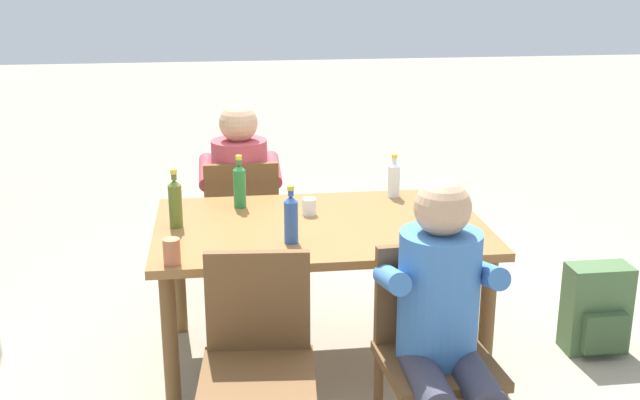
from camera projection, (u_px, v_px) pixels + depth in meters
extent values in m
plane|color=gray|center=(320.00, 360.00, 4.05)|extent=(24.00, 24.00, 0.00)
cube|color=olive|center=(320.00, 228.00, 3.84)|extent=(1.59, 1.02, 0.04)
cylinder|color=brown|center=(171.00, 346.00, 3.45)|extent=(0.07, 0.07, 0.70)
cylinder|color=brown|center=(486.00, 327.00, 3.63)|extent=(0.07, 0.07, 0.70)
cylinder|color=brown|center=(178.00, 272.00, 4.26)|extent=(0.07, 0.07, 0.70)
cylinder|color=brown|center=(436.00, 259.00, 4.44)|extent=(0.07, 0.07, 0.70)
cube|color=brown|center=(439.00, 365.00, 3.13)|extent=(0.47, 0.47, 0.04)
cube|color=brown|center=(425.00, 292.00, 3.24)|extent=(0.42, 0.07, 0.42)
cylinder|color=brown|center=(378.00, 396.00, 3.33)|extent=(0.04, 0.04, 0.41)
cylinder|color=brown|center=(464.00, 386.00, 3.41)|extent=(0.04, 0.04, 0.41)
cube|color=brown|center=(241.00, 227.00, 4.72)|extent=(0.44, 0.44, 0.04)
cube|color=brown|center=(242.00, 200.00, 4.46)|extent=(0.42, 0.04, 0.42)
cylinder|color=brown|center=(271.00, 249.00, 4.99)|extent=(0.04, 0.04, 0.41)
cylinder|color=brown|center=(211.00, 252.00, 4.94)|extent=(0.04, 0.04, 0.41)
cylinder|color=brown|center=(277.00, 272.00, 4.63)|extent=(0.04, 0.04, 0.41)
cylinder|color=brown|center=(211.00, 276.00, 4.58)|extent=(0.04, 0.04, 0.41)
cube|color=brown|center=(258.00, 377.00, 3.04)|extent=(0.48, 0.48, 0.04)
cube|color=brown|center=(258.00, 301.00, 3.16)|extent=(0.42, 0.08, 0.42)
cylinder|color=#3D70B2|center=(438.00, 295.00, 3.09)|extent=(0.32, 0.32, 0.52)
sphere|color=tan|center=(443.00, 208.00, 2.98)|extent=(0.22, 0.22, 0.22)
cylinder|color=#383847|center=(426.00, 382.00, 2.97)|extent=(0.14, 0.40, 0.14)
cylinder|color=#3D70B2|center=(392.00, 279.00, 3.04)|extent=(0.09, 0.31, 0.16)
cylinder|color=#383847|center=(473.00, 379.00, 2.99)|extent=(0.14, 0.40, 0.14)
cylinder|color=#3D70B2|center=(486.00, 274.00, 3.09)|extent=(0.09, 0.31, 0.16)
cylinder|color=#B7424C|center=(240.00, 184.00, 4.59)|extent=(0.32, 0.32, 0.52)
sphere|color=tan|center=(238.00, 123.00, 4.48)|extent=(0.22, 0.22, 0.22)
cylinder|color=#383847|center=(255.00, 215.00, 4.87)|extent=(0.14, 0.40, 0.14)
cylinder|color=#383847|center=(254.00, 238.00, 5.12)|extent=(0.11, 0.11, 0.45)
cylinder|color=#B7424C|center=(273.00, 170.00, 4.59)|extent=(0.09, 0.31, 0.16)
cylinder|color=#383847|center=(226.00, 216.00, 4.85)|extent=(0.14, 0.40, 0.14)
cylinder|color=#383847|center=(226.00, 240.00, 5.10)|extent=(0.11, 0.11, 0.45)
cylinder|color=#B7424C|center=(207.00, 172.00, 4.54)|extent=(0.09, 0.31, 0.16)
cylinder|color=white|center=(394.00, 181.00, 4.24)|extent=(0.06, 0.06, 0.17)
cone|color=white|center=(394.00, 164.00, 4.21)|extent=(0.06, 0.06, 0.02)
cylinder|color=white|center=(394.00, 160.00, 4.20)|extent=(0.03, 0.03, 0.02)
cylinder|color=yellow|center=(395.00, 156.00, 4.20)|extent=(0.03, 0.03, 0.02)
cylinder|color=#2D56A3|center=(291.00, 222.00, 3.55)|extent=(0.06, 0.06, 0.19)
cone|color=#2D56A3|center=(291.00, 199.00, 3.52)|extent=(0.06, 0.06, 0.03)
cylinder|color=#2D56A3|center=(291.00, 193.00, 3.51)|extent=(0.03, 0.03, 0.03)
cylinder|color=yellow|center=(291.00, 188.00, 3.51)|extent=(0.03, 0.03, 0.02)
cylinder|color=#287A38|center=(240.00, 189.00, 4.06)|extent=(0.06, 0.06, 0.20)
cone|color=#287A38|center=(239.00, 167.00, 4.02)|extent=(0.06, 0.06, 0.03)
cylinder|color=#287A38|center=(239.00, 162.00, 4.02)|extent=(0.03, 0.03, 0.03)
cylinder|color=yellow|center=(239.00, 158.00, 4.01)|extent=(0.03, 0.03, 0.02)
cylinder|color=#566623|center=(175.00, 206.00, 3.76)|extent=(0.06, 0.06, 0.21)
cone|color=#566623|center=(174.00, 183.00, 3.72)|extent=(0.06, 0.06, 0.03)
cylinder|color=#566623|center=(174.00, 177.00, 3.72)|extent=(0.03, 0.03, 0.03)
cylinder|color=yellow|center=(174.00, 172.00, 3.71)|extent=(0.03, 0.03, 0.02)
cylinder|color=#BC6B47|center=(172.00, 252.00, 3.31)|extent=(0.07, 0.07, 0.11)
cylinder|color=white|center=(309.00, 207.00, 3.96)|extent=(0.07, 0.07, 0.08)
cube|color=silver|center=(408.00, 250.00, 3.48)|extent=(0.11, 0.17, 0.01)
cube|color=black|center=(416.00, 241.00, 3.58)|extent=(0.06, 0.08, 0.01)
cube|color=#47663D|center=(596.00, 308.00, 4.09)|extent=(0.32, 0.17, 0.47)
cube|color=#395130|center=(605.00, 333.00, 4.01)|extent=(0.23, 0.06, 0.21)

